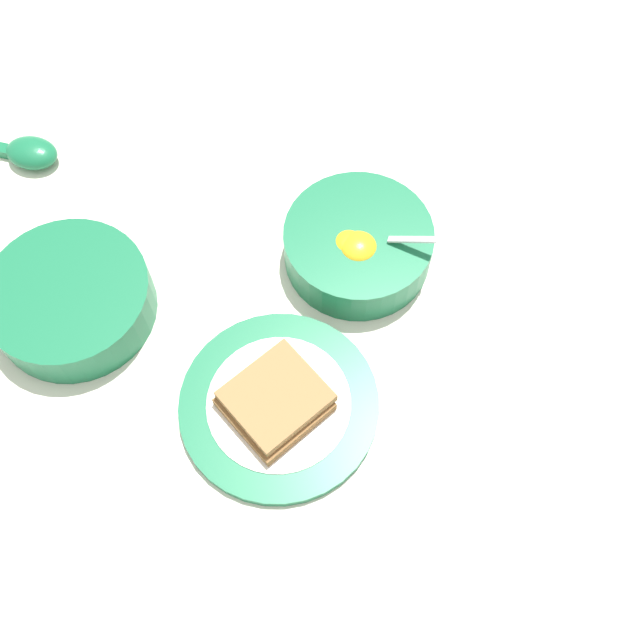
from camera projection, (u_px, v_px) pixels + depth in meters
ground_plane at (258, 244)px, 0.86m from camera, size 3.00×3.00×0.00m
egg_bowl at (358, 245)px, 0.83m from camera, size 0.16×0.16×0.08m
toast_plate at (279, 405)px, 0.77m from camera, size 0.21×0.21×0.01m
toast_sandwich at (275, 400)px, 0.75m from camera, size 0.12×0.12×0.03m
soup_spoon at (25, 152)px, 0.91m from camera, size 0.13×0.09×0.03m
congee_bowl at (71, 299)px, 0.80m from camera, size 0.17×0.17×0.05m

